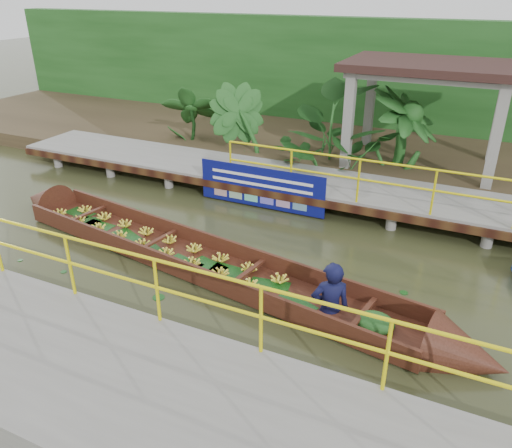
% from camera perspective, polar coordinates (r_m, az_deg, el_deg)
% --- Properties ---
extents(ground, '(80.00, 80.00, 0.00)m').
position_cam_1_polar(ground, '(10.31, -4.51, -3.42)').
color(ground, '#31351A').
rests_on(ground, ground).
extents(land_strip, '(30.00, 8.00, 0.45)m').
position_cam_1_polar(land_strip, '(16.64, 8.33, 8.80)').
color(land_strip, '#322819').
rests_on(land_strip, ground).
extents(far_dock, '(16.00, 2.06, 1.66)m').
position_cam_1_polar(far_dock, '(12.91, 2.97, 5.17)').
color(far_dock, slate).
rests_on(far_dock, ground).
extents(near_dock, '(18.00, 2.40, 1.73)m').
position_cam_1_polar(near_dock, '(6.90, -14.98, -18.44)').
color(near_dock, slate).
rests_on(near_dock, ground).
extents(pavilion, '(4.40, 3.00, 3.00)m').
position_cam_1_polar(pavilion, '(14.32, 19.42, 15.58)').
color(pavilion, slate).
rests_on(pavilion, ground).
extents(foliage_backdrop, '(30.00, 0.80, 4.00)m').
position_cam_1_polar(foliage_backdrop, '(18.59, 11.12, 16.01)').
color(foliage_backdrop, '#194516').
rests_on(foliage_backdrop, ground).
extents(vendor_boat, '(11.22, 2.86, 2.29)m').
position_cam_1_polar(vendor_boat, '(9.63, -5.22, -4.07)').
color(vendor_boat, '#36180E').
rests_on(vendor_boat, ground).
extents(blue_banner, '(3.26, 0.04, 1.02)m').
position_cam_1_polar(blue_banner, '(12.12, 0.58, 4.20)').
color(blue_banner, navy).
rests_on(blue_banner, ground).
extents(tropical_plants, '(14.43, 1.43, 1.78)m').
position_cam_1_polar(tropical_plants, '(13.77, 14.86, 9.47)').
color(tropical_plants, '#194516').
rests_on(tropical_plants, ground).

